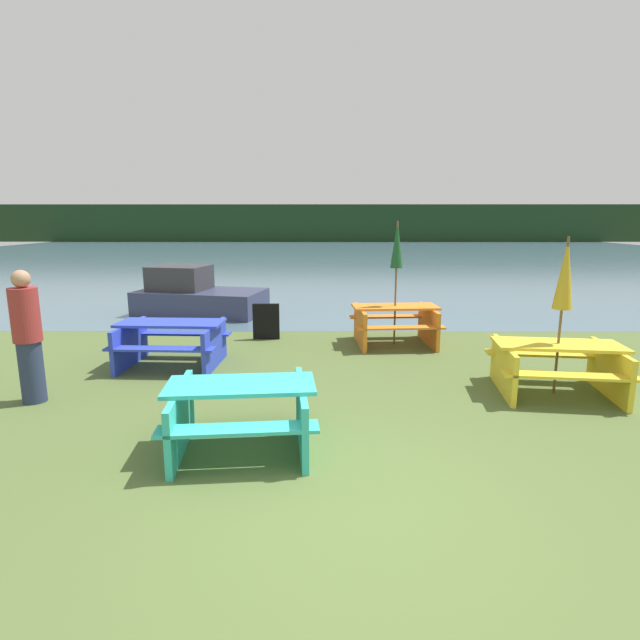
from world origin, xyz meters
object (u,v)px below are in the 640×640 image
at_px(picnic_table_teal, 241,409).
at_px(picnic_table_orange, 395,321).
at_px(picnic_table_yellow, 556,363).
at_px(person, 28,337).
at_px(picnic_table_blue, 172,339).
at_px(boat, 196,296).
at_px(umbrella_gold, 565,275).
at_px(umbrella_darkgreen, 397,247).
at_px(signboard, 266,321).

relative_size(picnic_table_teal, picnic_table_orange, 0.98).
bearing_deg(picnic_table_yellow, person, -177.08).
distance_m(picnic_table_blue, boat, 4.84).
bearing_deg(umbrella_gold, boat, 137.46).
height_order(umbrella_gold, umbrella_darkgreen, umbrella_darkgreen).
distance_m(umbrella_darkgreen, signboard, 3.07).
bearing_deg(picnic_table_orange, picnic_table_blue, -159.21).
distance_m(picnic_table_teal, picnic_table_yellow, 4.57).
bearing_deg(picnic_table_yellow, boat, 137.46).
height_order(umbrella_gold, signboard, umbrella_gold).
xyz_separation_m(umbrella_gold, person, (-7.30, -0.37, -0.80)).
xyz_separation_m(picnic_table_teal, picnic_table_blue, (-1.68, 3.10, 0.02)).
bearing_deg(person, picnic_table_teal, -24.25).
bearing_deg(picnic_table_yellow, signboard, 143.98).
bearing_deg(umbrella_darkgreen, picnic_table_orange, 90.00).
distance_m(umbrella_gold, umbrella_darkgreen, 3.44).
relative_size(picnic_table_orange, boat, 0.50).
relative_size(picnic_table_blue, person, 0.99).
relative_size(picnic_table_yellow, umbrella_gold, 0.84).
xyz_separation_m(boat, signboard, (2.16, -2.84, -0.09)).
bearing_deg(umbrella_darkgreen, person, -149.11).
height_order(picnic_table_yellow, boat, boat).
bearing_deg(umbrella_darkgreen, picnic_table_blue, -159.21).
distance_m(boat, person, 6.54).
relative_size(umbrella_gold, person, 1.23).
height_order(picnic_table_teal, boat, boat).
distance_m(picnic_table_orange, umbrella_darkgreen, 1.47).
relative_size(picnic_table_orange, umbrella_gold, 0.78).
bearing_deg(picnic_table_yellow, umbrella_gold, 90.00).
relative_size(umbrella_darkgreen, boat, 0.69).
distance_m(picnic_table_blue, picnic_table_orange, 4.27).
bearing_deg(picnic_table_orange, boat, 145.60).
bearing_deg(umbrella_gold, picnic_table_yellow, -90.00).
relative_size(picnic_table_blue, umbrella_gold, 0.81).
height_order(picnic_table_yellow, person, person).
relative_size(picnic_table_teal, umbrella_darkgreen, 0.70).
height_order(picnic_table_orange, signboard, picnic_table_orange).
distance_m(umbrella_gold, boat, 9.14).
xyz_separation_m(picnic_table_orange, boat, (-4.77, 3.27, -0.01)).
bearing_deg(boat, picnic_table_teal, -60.32).
bearing_deg(picnic_table_blue, boat, 99.18).
height_order(umbrella_gold, boat, umbrella_gold).
relative_size(umbrella_gold, boat, 0.64).
bearing_deg(umbrella_gold, picnic_table_orange, 123.67).
bearing_deg(picnic_table_teal, picnic_table_yellow, 22.66).
bearing_deg(signboard, person, -127.33).
height_order(boat, person, person).
distance_m(person, signboard, 4.63).
xyz_separation_m(umbrella_gold, boat, (-6.67, 6.12, -1.25)).
xyz_separation_m(umbrella_gold, signboard, (-4.51, 3.28, -1.34)).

